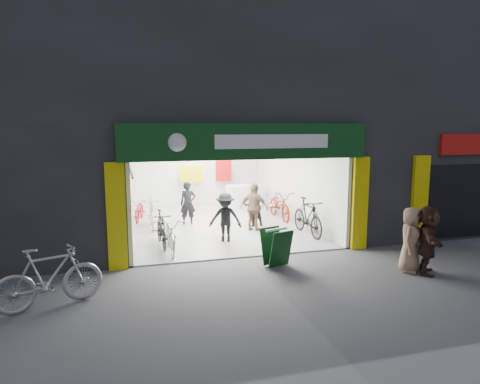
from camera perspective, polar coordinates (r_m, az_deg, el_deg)
name	(u,v)px	position (r m, az deg, el deg)	size (l,w,h in m)	color
ground	(247,258)	(11.37, 0.94, -8.76)	(60.00, 60.00, 0.00)	#56565B
building	(232,102)	(15.92, -1.06, 11.97)	(17.00, 10.27, 8.00)	#232326
bike_left_front	(171,234)	(11.95, -9.24, -5.56)	(0.65, 1.87, 0.98)	#BCBCC2
bike_left_midfront	(161,229)	(12.44, -10.45, -4.88)	(0.49, 1.73, 1.04)	black
bike_left_midback	(140,210)	(15.93, -13.22, -2.33)	(0.56, 1.61, 0.84)	maroon
bike_left_back	(152,213)	(14.59, -11.70, -2.80)	(0.51, 1.82, 1.09)	#A5A4A9
bike_right_front	(308,217)	(13.63, 9.00, -3.32)	(0.56, 1.98, 1.19)	black
bike_right_mid	(280,205)	(15.86, 5.31, -1.77)	(0.71, 2.03, 1.07)	maroon
bike_right_back	(272,202)	(16.63, 4.28, -1.37)	(0.47, 1.68, 1.01)	#B9B9BE
parked_bike	(49,277)	(9.01, -24.11, -10.32)	(0.56, 1.99, 1.20)	#A9A9AE
customer_a	(188,204)	(14.96, -6.96, -1.55)	(0.55, 0.36, 1.52)	black
customer_b	(253,205)	(14.62, 1.77, -1.80)	(0.72, 0.56, 1.49)	#3A261A
customer_c	(225,218)	(12.60, -1.97, -3.50)	(0.97, 0.56, 1.50)	black
customer_d	(254,208)	(13.91, 1.87, -2.12)	(0.94, 0.39, 1.60)	#83664C
pedestrian_near	(411,240)	(10.93, 21.79, -5.90)	(0.76, 0.49, 1.55)	#9C795A
pedestrian_far	(428,240)	(10.92, 23.78, -5.86)	(1.50, 0.48, 1.62)	#3A231A
sandwich_board	(276,246)	(10.61, 4.85, -7.22)	(0.75, 0.76, 0.92)	#0E3815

